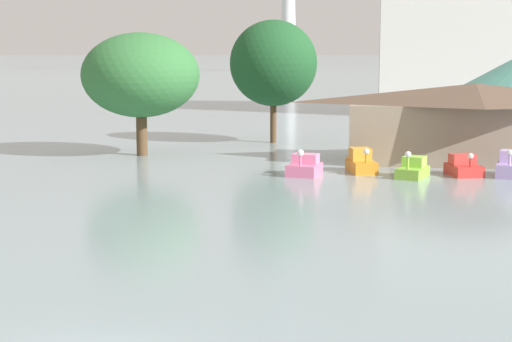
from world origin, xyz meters
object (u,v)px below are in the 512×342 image
(pedal_boat_lavender, at_px, (511,166))
(shoreline_tree_tall_left, at_px, (141,75))
(pedal_boat_orange, at_px, (361,163))
(shoreline_tree_mid, at_px, (273,63))
(boathouse, at_px, (475,121))
(pedal_boat_red, at_px, (464,167))
(pedal_boat_pink, at_px, (304,167))
(pedal_boat_lime, at_px, (413,169))

(pedal_boat_lavender, xyz_separation_m, shoreline_tree_tall_left, (-23.35, 6.20, 4.85))
(pedal_boat_lavender, distance_m, shoreline_tree_tall_left, 24.64)
(pedal_boat_orange, height_order, shoreline_tree_mid, shoreline_tree_mid)
(pedal_boat_orange, xyz_separation_m, shoreline_tree_tall_left, (-14.89, 5.72, 4.88))
(pedal_boat_orange, distance_m, boathouse, 9.10)
(pedal_boat_red, distance_m, shoreline_tree_mid, 20.74)
(shoreline_tree_mid, bearing_deg, shoreline_tree_tall_left, -131.07)
(shoreline_tree_tall_left, xyz_separation_m, shoreline_tree_mid, (7.90, 9.06, 0.67))
(pedal_boat_pink, bearing_deg, shoreline_tree_mid, -157.71)
(pedal_boat_lavender, relative_size, boathouse, 0.17)
(boathouse, bearing_deg, shoreline_tree_tall_left, 179.09)
(pedal_boat_pink, bearing_deg, pedal_boat_red, 107.03)
(pedal_boat_lavender, height_order, shoreline_tree_mid, shoreline_tree_mid)
(boathouse, bearing_deg, pedal_boat_lime, -120.18)
(pedal_boat_lime, xyz_separation_m, boathouse, (4.12, 7.08, 2.15))
(pedal_boat_lavender, height_order, shoreline_tree_tall_left, shoreline_tree_tall_left)
(pedal_boat_orange, bearing_deg, pedal_boat_red, 70.36)
(shoreline_tree_mid, bearing_deg, pedal_boat_lime, -58.98)
(shoreline_tree_tall_left, bearing_deg, boathouse, -0.91)
(shoreline_tree_tall_left, bearing_deg, shoreline_tree_mid, 48.93)
(pedal_boat_pink, bearing_deg, shoreline_tree_tall_left, -113.18)
(pedal_boat_pink, bearing_deg, pedal_boat_orange, 127.72)
(pedal_boat_orange, xyz_separation_m, pedal_boat_red, (5.84, -0.51, -0.07))
(pedal_boat_lime, distance_m, shoreline_tree_mid, 20.05)
(boathouse, bearing_deg, pedal_boat_lavender, -76.44)
(pedal_boat_red, relative_size, shoreline_tree_tall_left, 0.32)
(pedal_boat_pink, height_order, pedal_boat_red, pedal_boat_pink)
(boathouse, bearing_deg, shoreline_tree_mid, 146.17)
(shoreline_tree_tall_left, bearing_deg, pedal_boat_lavender, -14.87)
(pedal_boat_lime, distance_m, shoreline_tree_tall_left, 19.93)
(pedal_boat_lavender, relative_size, shoreline_tree_tall_left, 0.36)
(pedal_boat_lavender, bearing_deg, pedal_boat_pink, -70.88)
(pedal_boat_pink, distance_m, pedal_boat_orange, 3.63)
(pedal_boat_red, bearing_deg, pedal_boat_lime, -83.51)
(pedal_boat_orange, distance_m, pedal_boat_red, 5.86)
(pedal_boat_red, height_order, pedal_boat_lavender, pedal_boat_lavender)
(boathouse, relative_size, shoreline_tree_mid, 1.80)
(pedal_boat_lime, relative_size, pedal_boat_lavender, 0.94)
(pedal_boat_lime, distance_m, boathouse, 8.47)
(boathouse, xyz_separation_m, shoreline_tree_mid, (-14.04, 9.41, 3.48))
(shoreline_tree_tall_left, relative_size, shoreline_tree_mid, 0.88)
(pedal_boat_lime, bearing_deg, shoreline_tree_tall_left, -94.50)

